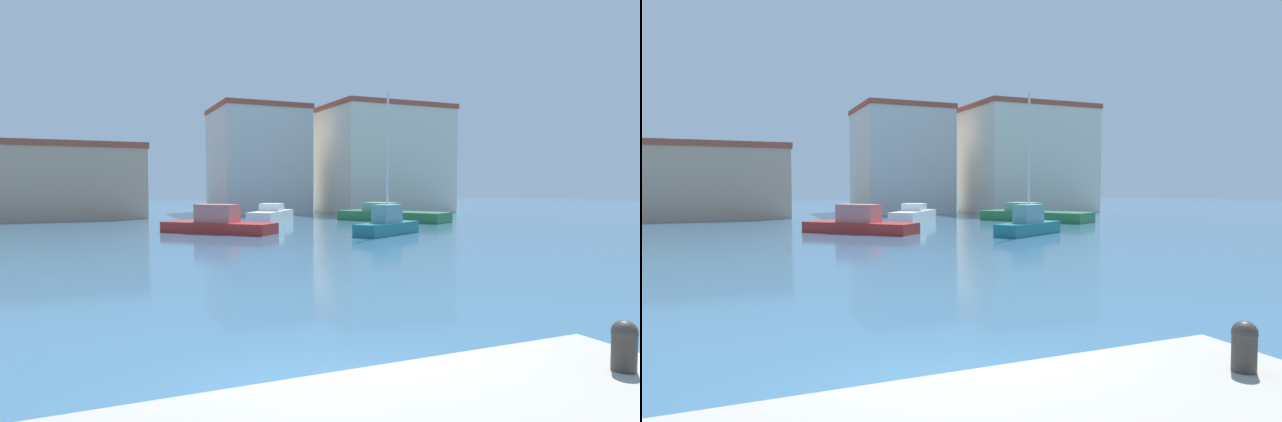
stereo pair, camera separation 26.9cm
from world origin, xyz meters
TOP-DOWN VIEW (x-y plane):
  - water at (15.00, 20.00)m, footprint 160.00×160.00m
  - mooring_bollard at (2.04, -2.59)m, footprint 0.25×0.25m
  - sailboat_teal_distant_east at (12.85, 20.00)m, footprint 5.09×3.65m
  - motorboat_green_behind_lamppost at (19.34, 30.21)m, footprint 7.08×9.09m
  - motorboat_white_far_left at (9.60, 31.41)m, footprint 5.05×6.07m
  - motorboat_red_near_pier at (4.17, 25.05)m, footprint 6.36×6.47m
  - warehouse_block at (-4.49, 45.66)m, footprint 12.65×9.90m
  - yacht_club at (13.56, 48.18)m, footprint 9.06×10.19m
  - harbor_office at (26.52, 43.67)m, footprint 12.84×9.34m
  - waterfront_apartments at (32.58, 49.12)m, footprint 7.36×8.60m

SIDE VIEW (x-z plane):
  - water at x=15.00m, z-range 0.00..0.00m
  - motorboat_green_behind_lamppost at x=19.34m, z-range -0.24..1.23m
  - motorboat_white_far_left at x=9.60m, z-range -0.19..1.31m
  - motorboat_red_near_pier at x=4.17m, z-range -0.30..1.42m
  - sailboat_teal_distant_east at x=12.85m, z-range -3.42..4.72m
  - mooring_bollard at x=2.04m, z-range 0.99..1.50m
  - waterfront_apartments at x=32.58m, z-range 0.01..6.41m
  - warehouse_block at x=-4.49m, z-range 0.01..6.53m
  - yacht_club at x=13.56m, z-range 0.01..11.17m
  - harbor_office at x=26.52m, z-range 0.01..11.46m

